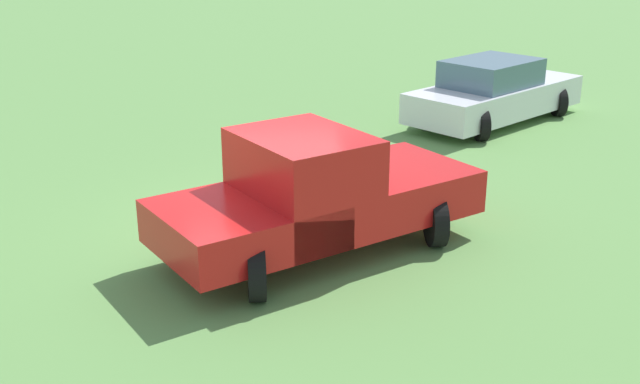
% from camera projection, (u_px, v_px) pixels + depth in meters
% --- Properties ---
extents(ground_plane, '(80.00, 80.00, 0.00)m').
position_uv_depth(ground_plane, '(265.00, 229.00, 11.90)').
color(ground_plane, '#5B8C47').
extents(pickup_truck, '(3.86, 5.05, 1.79)m').
position_uv_depth(pickup_truck, '(313.00, 193.00, 10.76)').
color(pickup_truck, black).
rests_on(pickup_truck, ground_plane).
extents(sedan_far, '(4.28, 4.89, 1.49)m').
position_uv_depth(sedan_far, '(494.00, 93.00, 17.84)').
color(sedan_far, black).
rests_on(sedan_far, ground_plane).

